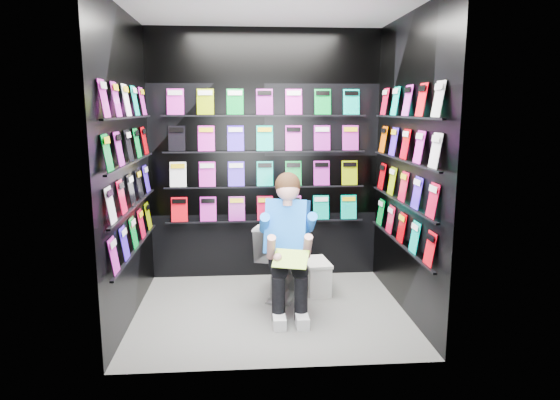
{
  "coord_description": "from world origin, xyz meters",
  "views": [
    {
      "loc": [
        -0.24,
        -4.22,
        1.79
      ],
      "look_at": [
        0.1,
        0.15,
        0.99
      ],
      "focal_mm": 32.0,
      "sensor_mm": 36.0,
      "label": 1
    }
  ],
  "objects": [
    {
      "name": "comics_left",
      "position": [
        -1.17,
        0.0,
        1.31
      ],
      "size": [
        0.06,
        1.7,
        1.37
      ],
      "primitive_type": null,
      "color": "red",
      "rests_on": "wall_left"
    },
    {
      "name": "longbox_lid",
      "position": [
        0.48,
        0.45,
        0.31
      ],
      "size": [
        0.27,
        0.43,
        0.03
      ],
      "primitive_type": "cube",
      "rotation": [
        0.0,
        0.0,
        0.1
      ],
      "color": "silver",
      "rests_on": "longbox"
    },
    {
      "name": "held_comic",
      "position": [
        0.15,
        -0.31,
        0.58
      ],
      "size": [
        0.32,
        0.25,
        0.12
      ],
      "primitive_type": "cube",
      "rotation": [
        -0.96,
        0.0,
        -0.31
      ],
      "color": "green",
      "rests_on": "reader"
    },
    {
      "name": "ceiling",
      "position": [
        0.0,
        0.0,
        2.6
      ],
      "size": [
        2.4,
        2.4,
        0.0
      ],
      "primitive_type": "plane",
      "color": "white",
      "rests_on": "floor"
    },
    {
      "name": "comics_back",
      "position": [
        0.0,
        0.97,
        1.31
      ],
      "size": [
        2.1,
        0.06,
        1.37
      ],
      "primitive_type": null,
      "color": "red",
      "rests_on": "wall_back"
    },
    {
      "name": "wall_left",
      "position": [
        -1.2,
        0.0,
        1.3
      ],
      "size": [
        0.04,
        2.0,
        2.6
      ],
      "primitive_type": "cube",
      "color": "black",
      "rests_on": "floor"
    },
    {
      "name": "wall_front",
      "position": [
        0.0,
        -1.0,
        1.3
      ],
      "size": [
        2.4,
        0.04,
        2.6
      ],
      "primitive_type": "cube",
      "color": "black",
      "rests_on": "floor"
    },
    {
      "name": "wall_right",
      "position": [
        1.2,
        0.0,
        1.3
      ],
      "size": [
        0.04,
        2.0,
        2.6
      ],
      "primitive_type": "cube",
      "color": "black",
      "rests_on": "floor"
    },
    {
      "name": "longbox",
      "position": [
        0.48,
        0.45,
        0.15
      ],
      "size": [
        0.25,
        0.41,
        0.29
      ],
      "primitive_type": "cube",
      "rotation": [
        0.0,
        0.0,
        0.1
      ],
      "color": "silver",
      "rests_on": "floor"
    },
    {
      "name": "reader",
      "position": [
        0.15,
        0.04,
        0.75
      ],
      "size": [
        0.7,
        0.84,
        1.34
      ],
      "primitive_type": null,
      "rotation": [
        0.0,
        0.0,
        -0.31
      ],
      "color": "blue",
      "rests_on": "toilet"
    },
    {
      "name": "wall_back",
      "position": [
        0.0,
        1.0,
        1.3
      ],
      "size": [
        2.4,
        0.04,
        2.6
      ],
      "primitive_type": "cube",
      "color": "black",
      "rests_on": "floor"
    },
    {
      "name": "toilet",
      "position": [
        0.15,
        0.42,
        0.37
      ],
      "size": [
        0.63,
        0.84,
        0.73
      ],
      "primitive_type": "imported",
      "rotation": [
        0.0,
        0.0,
        2.83
      ],
      "color": "white",
      "rests_on": "floor"
    },
    {
      "name": "comics_right",
      "position": [
        1.17,
        0.0,
        1.31
      ],
      "size": [
        0.06,
        1.7,
        1.37
      ],
      "primitive_type": null,
      "color": "red",
      "rests_on": "wall_right"
    },
    {
      "name": "floor",
      "position": [
        0.0,
        0.0,
        0.0
      ],
      "size": [
        2.4,
        2.4,
        0.0
      ],
      "primitive_type": "plane",
      "color": "slate",
      "rests_on": "ground"
    }
  ]
}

